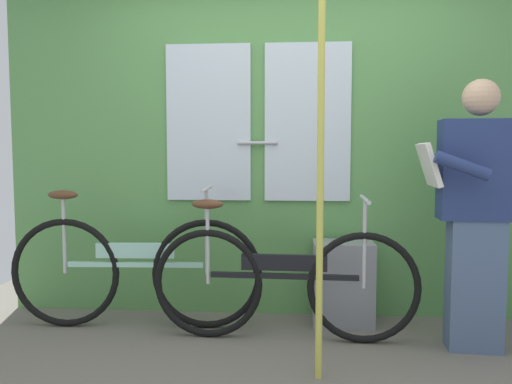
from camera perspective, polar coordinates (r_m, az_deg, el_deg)
train_door_wall at (r=3.69m, az=3.23°, el=5.81°), size 4.03×0.28×2.41m
bicycle_near_door at (r=3.24m, az=3.03°, el=-9.89°), size 1.65×0.44×0.90m
bicycle_leaning_behind at (r=3.55m, az=-13.28°, el=-8.40°), size 1.68×0.44×0.94m
passenger_reading_newspaper at (r=3.27m, az=23.08°, el=-1.77°), size 0.57×0.48×1.59m
trash_bin_by_wall at (r=3.61m, az=9.58°, el=-9.87°), size 0.41×0.28×0.56m
handrail_pole at (r=2.62m, az=7.15°, el=4.73°), size 0.04×0.04×2.37m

